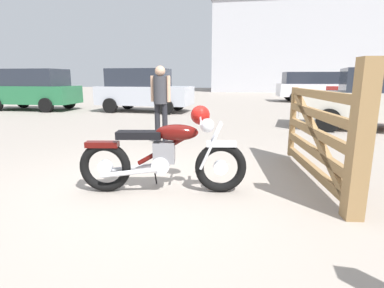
{
  "coord_description": "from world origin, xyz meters",
  "views": [
    {
      "loc": [
        1.34,
        -3.62,
        1.41
      ],
      "look_at": [
        0.37,
        0.53,
        0.48
      ],
      "focal_mm": 28.32,
      "sensor_mm": 36.0,
      "label": 1
    }
  ],
  "objects_px": {
    "silver_sedan_mid": "(381,99)",
    "blue_hatchback_right": "(317,86)",
    "vintage_motorcycle": "(167,153)",
    "dark_sedan_left": "(383,91)",
    "bystander": "(161,96)",
    "timber_gate": "(324,134)",
    "red_hatchback_near": "(34,89)",
    "pale_sedan_back": "(143,90)"
  },
  "relations": [
    {
      "from": "vintage_motorcycle",
      "to": "silver_sedan_mid",
      "type": "bearing_deg",
      "value": 41.27
    },
    {
      "from": "vintage_motorcycle",
      "to": "dark_sedan_left",
      "type": "height_order",
      "value": "dark_sedan_left"
    },
    {
      "from": "silver_sedan_mid",
      "to": "red_hatchback_near",
      "type": "xyz_separation_m",
      "value": [
        -13.03,
        2.37,
        0.08
      ]
    },
    {
      "from": "timber_gate",
      "to": "red_hatchback_near",
      "type": "xyz_separation_m",
      "value": [
        -10.66,
        7.56,
        0.21
      ]
    },
    {
      "from": "timber_gate",
      "to": "silver_sedan_mid",
      "type": "distance_m",
      "value": 5.71
    },
    {
      "from": "bystander",
      "to": "silver_sedan_mid",
      "type": "xyz_separation_m",
      "value": [
        5.3,
        3.02,
        -0.18
      ]
    },
    {
      "from": "vintage_motorcycle",
      "to": "blue_hatchback_right",
      "type": "height_order",
      "value": "blue_hatchback_right"
    },
    {
      "from": "timber_gate",
      "to": "silver_sedan_mid",
      "type": "height_order",
      "value": "silver_sedan_mid"
    },
    {
      "from": "timber_gate",
      "to": "dark_sedan_left",
      "type": "height_order",
      "value": "dark_sedan_left"
    },
    {
      "from": "timber_gate",
      "to": "red_hatchback_near",
      "type": "relative_size",
      "value": 0.64
    },
    {
      "from": "vintage_motorcycle",
      "to": "bystander",
      "type": "distance_m",
      "value": 3.0
    },
    {
      "from": "dark_sedan_left",
      "to": "red_hatchback_near",
      "type": "xyz_separation_m",
      "value": [
        -14.95,
        -3.24,
        0.08
      ]
    },
    {
      "from": "bystander",
      "to": "dark_sedan_left",
      "type": "xyz_separation_m",
      "value": [
        7.22,
        8.62,
        -0.18
      ]
    },
    {
      "from": "vintage_motorcycle",
      "to": "timber_gate",
      "type": "height_order",
      "value": "timber_gate"
    },
    {
      "from": "bystander",
      "to": "blue_hatchback_right",
      "type": "relative_size",
      "value": 0.34
    },
    {
      "from": "pale_sedan_back",
      "to": "red_hatchback_near",
      "type": "relative_size",
      "value": 0.99
    },
    {
      "from": "silver_sedan_mid",
      "to": "bystander",
      "type": "bearing_deg",
      "value": -144.67
    },
    {
      "from": "vintage_motorcycle",
      "to": "pale_sedan_back",
      "type": "xyz_separation_m",
      "value": [
        -3.8,
        8.65,
        0.43
      ]
    },
    {
      "from": "timber_gate",
      "to": "blue_hatchback_right",
      "type": "distance_m",
      "value": 15.56
    },
    {
      "from": "vintage_motorcycle",
      "to": "pale_sedan_back",
      "type": "bearing_deg",
      "value": 101.45
    },
    {
      "from": "bystander",
      "to": "red_hatchback_near",
      "type": "xyz_separation_m",
      "value": [
        -7.73,
        5.39,
        -0.1
      ]
    },
    {
      "from": "vintage_motorcycle",
      "to": "dark_sedan_left",
      "type": "distance_m",
      "value": 12.98
    },
    {
      "from": "red_hatchback_near",
      "to": "silver_sedan_mid",
      "type": "bearing_deg",
      "value": 167.01
    },
    {
      "from": "vintage_motorcycle",
      "to": "red_hatchback_near",
      "type": "distance_m",
      "value": 11.97
    },
    {
      "from": "pale_sedan_back",
      "to": "red_hatchback_near",
      "type": "bearing_deg",
      "value": -173.56
    },
    {
      "from": "bystander",
      "to": "vintage_motorcycle",
      "type": "bearing_deg",
      "value": -153.59
    },
    {
      "from": "pale_sedan_back",
      "to": "blue_hatchback_right",
      "type": "xyz_separation_m",
      "value": [
        8.05,
        7.33,
        0.02
      ]
    },
    {
      "from": "timber_gate",
      "to": "red_hatchback_near",
      "type": "bearing_deg",
      "value": 44.77
    },
    {
      "from": "silver_sedan_mid",
      "to": "blue_hatchback_right",
      "type": "relative_size",
      "value": 0.89
    },
    {
      "from": "dark_sedan_left",
      "to": "pale_sedan_back",
      "type": "xyz_separation_m",
      "value": [
        -10.01,
        -2.75,
        0.08
      ]
    },
    {
      "from": "vintage_motorcycle",
      "to": "silver_sedan_mid",
      "type": "height_order",
      "value": "silver_sedan_mid"
    },
    {
      "from": "red_hatchback_near",
      "to": "vintage_motorcycle",
      "type": "bearing_deg",
      "value": 134.31
    },
    {
      "from": "timber_gate",
      "to": "blue_hatchback_right",
      "type": "bearing_deg",
      "value": -18.5
    },
    {
      "from": "red_hatchback_near",
      "to": "blue_hatchback_right",
      "type": "distance_m",
      "value": 15.17
    },
    {
      "from": "dark_sedan_left",
      "to": "pale_sedan_back",
      "type": "height_order",
      "value": "pale_sedan_back"
    },
    {
      "from": "bystander",
      "to": "silver_sedan_mid",
      "type": "height_order",
      "value": "silver_sedan_mid"
    },
    {
      "from": "bystander",
      "to": "red_hatchback_near",
      "type": "relative_size",
      "value": 0.42
    },
    {
      "from": "silver_sedan_mid",
      "to": "blue_hatchback_right",
      "type": "distance_m",
      "value": 10.19
    },
    {
      "from": "vintage_motorcycle",
      "to": "blue_hatchback_right",
      "type": "relative_size",
      "value": 0.42
    },
    {
      "from": "vintage_motorcycle",
      "to": "dark_sedan_left",
      "type": "xyz_separation_m",
      "value": [
        6.2,
        11.4,
        0.34
      ]
    },
    {
      "from": "pale_sedan_back",
      "to": "red_hatchback_near",
      "type": "distance_m",
      "value": 4.97
    },
    {
      "from": "dark_sedan_left",
      "to": "red_hatchback_near",
      "type": "distance_m",
      "value": 15.3
    }
  ]
}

